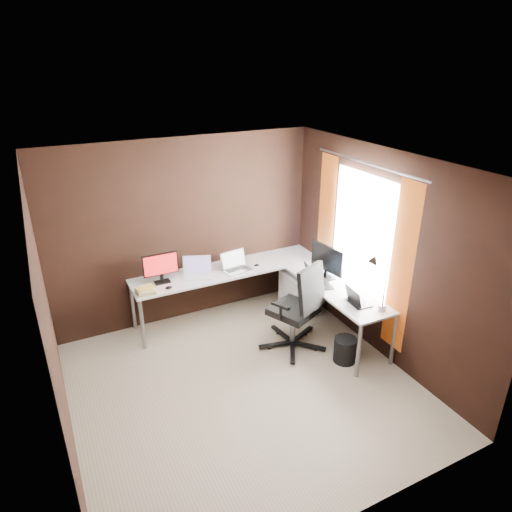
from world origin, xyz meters
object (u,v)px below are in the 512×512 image
Objects in this scene: laptop_silver at (236,266)px; laptop_black_big at (316,280)px; laptop_white at (197,272)px; laptop_black_small at (356,300)px; drawer_pedestal at (300,292)px; desk_lamp at (377,277)px; office_chair at (296,323)px; book_stack at (146,291)px; wastebasket at (345,350)px; monitor_left at (161,266)px; monitor_right at (327,260)px.

laptop_silver is 1.13m from laptop_black_big.
laptop_black_small is at bearing -26.60° from laptop_white.
drawer_pedestal is 1.52m from laptop_white.
laptop_black_small is 0.42m from desk_lamp.
office_chair reaches higher than laptop_silver.
book_stack reaches higher than drawer_pedestal.
drawer_pedestal is 1.27m from wastebasket.
office_chair is (0.88, -1.08, -0.44)m from laptop_white.
laptop_black_small is (0.16, -0.62, -0.01)m from laptop_black_big.
monitor_left is at bearing 73.05° from laptop_black_big.
book_stack is at bearing 144.55° from wastebasket.
monitor_right is at bearing 0.81° from laptop_black_small.
office_chair is at bearing -29.95° from laptop_white.
drawer_pedestal is 1.92× the size of wastebasket.
monitor_right reaches higher than monitor_left.
monitor_left is 1.02× the size of laptop_white.
book_stack is at bearing 126.97° from office_chair.
desk_lamp is at bearing -150.25° from laptop_black_big.
desk_lamp is (0.05, -0.90, 0.14)m from monitor_right.
office_chair is (1.62, -0.90, -0.42)m from book_stack.
laptop_black_big is 0.60m from office_chair.
monitor_right is at bearing 74.63° from wastebasket.
laptop_black_big is 1.37× the size of laptop_black_small.
monitor_left is at bearing -161.75° from laptop_white.
office_chair is (-0.59, -0.25, -0.65)m from monitor_right.
office_chair is 0.68m from wastebasket.
laptop_white is 2.10m from laptop_black_small.
laptop_black_big is at bearing -28.21° from monitor_left.
book_stack is at bearing 177.83° from laptop_silver.
monitor_left is 1.02m from laptop_silver.
laptop_silver is at bearing 85.41° from office_chair.
monitor_left is 0.39× the size of office_chair.
laptop_black_big reaches higher than laptop_white.
book_stack is (-2.14, 0.17, 0.47)m from drawer_pedestal.
drawer_pedestal is 1.32× the size of monitor_left.
monitor_right is 1.75× the size of laptop_black_small.
laptop_silver is 1.97m from desk_lamp.
drawer_pedestal is 0.77m from laptop_black_big.
laptop_white is at bearing 117.91° from desk_lamp.
laptop_white is 1.41× the size of wastebasket.
office_chair is (-0.64, 0.65, -0.79)m from desk_lamp.
laptop_white is 1.56m from laptop_black_big.
laptop_black_small is 0.50× the size of desk_lamp.
laptop_black_big is (0.73, -0.86, 0.00)m from laptop_silver.
drawer_pedestal is at bearing -2.00° from laptop_black_big.
drawer_pedestal is at bearing 6.44° from laptop_black_small.
laptop_white reaches higher than wastebasket.
monitor_right is (1.95, -0.86, 0.04)m from monitor_left.
monitor_left is 0.81× the size of monitor_right.
laptop_silver is at bearing 36.65° from laptop_black_small.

